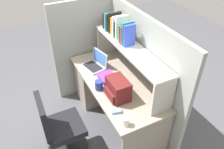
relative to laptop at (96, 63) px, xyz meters
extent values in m
plane|color=#4C4C51|center=(0.42, 0.10, -0.78)|extent=(8.00, 8.00, 0.00)
cube|color=gray|center=(0.42, 0.10, -0.07)|extent=(1.60, 0.70, 0.03)
cube|color=gray|center=(-0.13, 0.10, -0.43)|extent=(0.40, 0.64, 0.70)
cube|color=gray|center=(1.20, 0.10, -0.43)|extent=(0.03, 0.64, 0.70)
cube|color=#939991|center=(0.42, 0.48, -0.01)|extent=(1.84, 0.05, 1.55)
cube|color=#939991|center=(-0.43, 0.05, -0.01)|extent=(0.05, 1.06, 1.55)
cube|color=#BCB7AC|center=(-0.28, 0.30, 0.16)|extent=(0.03, 0.28, 0.42)
cube|color=#BCB7AC|center=(1.12, 0.30, 0.16)|extent=(0.03, 0.28, 0.42)
cube|color=beige|center=(0.42, 0.30, 0.38)|extent=(1.44, 0.28, 0.03)
cube|color=black|center=(-0.19, 0.29, 0.51)|extent=(0.04, 0.17, 0.21)
cube|color=olive|center=(-0.14, 0.29, 0.51)|extent=(0.04, 0.16, 0.22)
cube|color=teal|center=(-0.10, 0.29, 0.52)|extent=(0.03, 0.18, 0.25)
cube|color=black|center=(-0.07, 0.30, 0.53)|extent=(0.02, 0.16, 0.25)
cube|color=black|center=(-0.03, 0.31, 0.54)|extent=(0.04, 0.18, 0.27)
cube|color=orange|center=(0.03, 0.29, 0.52)|extent=(0.04, 0.14, 0.23)
cube|color=olive|center=(0.07, 0.30, 0.50)|extent=(0.02, 0.16, 0.20)
cube|color=white|center=(0.10, 0.30, 0.54)|extent=(0.03, 0.18, 0.28)
cube|color=black|center=(0.13, 0.29, 0.51)|extent=(0.03, 0.14, 0.21)
cube|color=white|center=(0.17, 0.31, 0.55)|extent=(0.03, 0.17, 0.30)
cube|color=green|center=(0.20, 0.30, 0.50)|extent=(0.03, 0.14, 0.21)
cube|color=teal|center=(0.24, 0.29, 0.50)|extent=(0.04, 0.14, 0.21)
cube|color=black|center=(0.28, 0.29, 0.51)|extent=(0.03, 0.15, 0.23)
cube|color=red|center=(0.31, 0.29, 0.52)|extent=(0.03, 0.17, 0.23)
cube|color=teal|center=(0.34, 0.29, 0.55)|extent=(0.02, 0.16, 0.29)
cube|color=blue|center=(0.38, 0.29, 0.54)|extent=(0.03, 0.15, 0.27)
cube|color=#B7BABF|center=(0.01, -0.04, -0.04)|extent=(0.35, 0.28, 0.02)
cube|color=black|center=(0.01, -0.05, -0.03)|extent=(0.30, 0.23, 0.00)
cube|color=#B7BABF|center=(-0.02, 0.07, 0.07)|extent=(0.31, 0.11, 0.20)
cube|color=#3F72CC|center=(-0.01, 0.07, 0.07)|extent=(0.27, 0.09, 0.17)
cube|color=#591919|center=(0.69, -0.01, 0.07)|extent=(0.30, 0.20, 0.24)
cube|color=maroon|center=(0.69, -0.12, 0.02)|extent=(0.22, 0.04, 0.11)
cube|color=#7299C6|center=(0.91, -0.14, -0.03)|extent=(0.09, 0.12, 0.03)
cylinder|color=white|center=(1.11, -0.14, 0.00)|extent=(0.08, 0.08, 0.10)
cylinder|color=navy|center=(0.47, -0.16, 0.01)|extent=(0.10, 0.10, 0.12)
cube|color=green|center=(0.38, 0.01, -0.04)|extent=(0.22, 0.17, 0.02)
cube|color=blue|center=(0.36, 0.01, -0.02)|extent=(0.26, 0.19, 0.02)
cube|color=orange|center=(0.37, 0.01, 0.00)|extent=(0.23, 0.15, 0.02)
cube|color=purple|center=(0.38, 0.00, 0.02)|extent=(0.23, 0.19, 0.03)
cylinder|color=black|center=(0.61, -0.68, -0.76)|extent=(0.52, 0.52, 0.04)
cylinder|color=#262628|center=(0.61, -0.68, -0.54)|extent=(0.05, 0.05, 0.41)
cube|color=black|center=(0.61, -0.68, -0.33)|extent=(0.44, 0.44, 0.08)
cube|color=black|center=(0.60, -0.88, -0.07)|extent=(0.40, 0.07, 0.44)
camera|label=1|loc=(2.44, -0.96, 1.77)|focal=36.39mm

